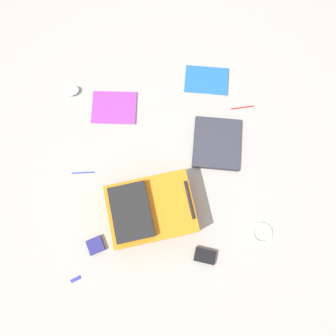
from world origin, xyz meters
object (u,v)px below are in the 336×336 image
(cable_coil, at_px, (262,233))
(pen_black, at_px, (243,107))
(backpack, at_px, (150,210))
(book_comic, at_px, (114,108))
(computer_mouse, at_px, (72,91))
(laptop, at_px, (217,143))
(usb_stick, at_px, (76,279))
(pen_blue, at_px, (83,173))
(book_manual, at_px, (206,80))
(power_brick, at_px, (205,256))
(earbud_pouch, at_px, (96,245))

(cable_coil, bearing_deg, pen_black, 179.02)
(backpack, bearing_deg, cable_coil, 73.04)
(book_comic, xyz_separation_m, computer_mouse, (-0.13, -0.25, 0.01))
(laptop, xyz_separation_m, pen_black, (-0.21, 0.19, -0.01))
(backpack, height_order, usb_stick, backpack)
(cable_coil, distance_m, pen_black, 0.75)
(pen_blue, bearing_deg, pen_black, 106.97)
(cable_coil, xyz_separation_m, pen_black, (-0.75, 0.01, -0.00))
(backpack, xyz_separation_m, pen_blue, (-0.27, -0.37, -0.09))
(book_manual, distance_m, usb_stick, 1.38)
(book_manual, distance_m, pen_black, 0.28)
(book_comic, distance_m, power_brick, 1.02)
(computer_mouse, height_order, cable_coil, computer_mouse)
(book_manual, xyz_separation_m, power_brick, (1.04, -0.15, 0.01))
(computer_mouse, distance_m, pen_blue, 0.52)
(computer_mouse, xyz_separation_m, pen_black, (0.21, 1.02, -0.02))
(laptop, bearing_deg, book_comic, -116.60)
(book_comic, relative_size, book_manual, 0.98)
(book_manual, bearing_deg, cable_coil, 10.83)
(pen_black, xyz_separation_m, earbud_pouch, (0.72, -0.93, 0.01))
(computer_mouse, distance_m, cable_coil, 1.40)
(pen_blue, bearing_deg, computer_mouse, -175.57)
(book_manual, distance_m, pen_blue, 0.93)
(laptop, relative_size, pen_blue, 2.68)
(backpack, relative_size, usb_stick, 8.52)
(backpack, distance_m, computer_mouse, 0.89)
(book_manual, height_order, usb_stick, book_manual)
(book_manual, bearing_deg, laptop, 0.63)
(book_comic, distance_m, pen_blue, 0.43)
(backpack, relative_size, laptop, 1.32)
(pen_blue, bearing_deg, book_comic, 151.34)
(book_manual, xyz_separation_m, usb_stick, (1.08, -0.86, -0.00))
(earbud_pouch, distance_m, usb_stick, 0.21)
(backpack, bearing_deg, earbud_pouch, -64.56)
(book_comic, relative_size, pen_black, 2.08)
(book_manual, xyz_separation_m, earbud_pouch, (0.92, -0.74, 0.01))
(pen_black, height_order, earbud_pouch, earbud_pouch)
(laptop, relative_size, pen_black, 2.57)
(power_brick, relative_size, usb_stick, 2.01)
(laptop, bearing_deg, book_manual, -179.37)
(book_comic, relative_size, usb_stick, 5.22)
(book_comic, height_order, power_brick, power_brick)
(backpack, height_order, power_brick, backpack)
(book_manual, bearing_deg, power_brick, -8.30)
(laptop, distance_m, book_comic, 0.66)
(book_comic, bearing_deg, pen_blue, -28.66)
(backpack, relative_size, power_brick, 4.23)
(laptop, xyz_separation_m, book_manual, (-0.41, -0.00, -0.01))
(power_brick, bearing_deg, usb_stick, -86.40)
(backpack, relative_size, book_comic, 1.63)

